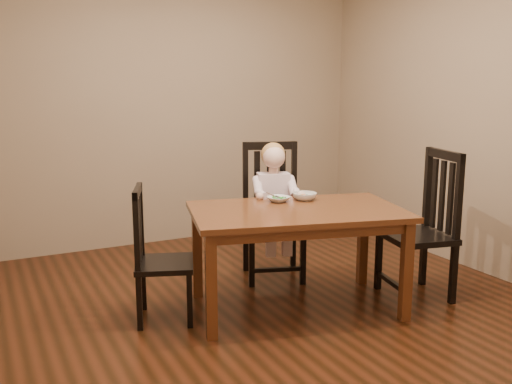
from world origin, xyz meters
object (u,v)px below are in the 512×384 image
bowl_peas (278,199)px  chair_right (424,228)px  chair_child (272,213)px  bowl_veg (305,196)px  dining_table (297,221)px  chair_left (157,257)px  toddler (274,197)px

bowl_peas → chair_right: bearing=-26.2°
chair_child → bowl_veg: chair_child is taller
dining_table → chair_left: (-0.95, 0.26, -0.21)m
chair_child → toddler: chair_child is taller
chair_child → chair_left: size_ratio=1.20×
toddler → bowl_peas: size_ratio=3.63×
chair_left → chair_right: 2.00m
dining_table → chair_child: 0.74m
dining_table → chair_right: size_ratio=1.47×
chair_child → chair_left: chair_child is taller
dining_table → chair_right: bearing=-12.6°
chair_left → bowl_peas: 1.00m
bowl_veg → chair_child: bearing=92.4°
chair_left → bowl_veg: (1.16, -0.03, 0.32)m
chair_right → toddler: size_ratio=1.89×
toddler → bowl_peas: (-0.17, -0.39, 0.07)m
dining_table → chair_right: 1.02m
chair_child → bowl_peas: size_ratio=6.86×
dining_table → chair_right: (0.99, -0.22, -0.12)m
chair_right → toddler: 1.21m
dining_table → chair_left: 1.01m
chair_child → chair_right: 1.23m
dining_table → bowl_peas: bowl_peas is taller
chair_child → toddler: 0.16m
bowl_peas → bowl_veg: bearing=-9.9°
dining_table → chair_child: (0.19, 0.71, -0.12)m
bowl_peas → bowl_veg: size_ratio=0.91×
toddler → dining_table: bearing=94.4°
dining_table → bowl_veg: size_ratio=9.13×
chair_child → toddler: size_ratio=1.89×
chair_child → chair_left: bearing=40.3°
dining_table → chair_child: size_ratio=1.47×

